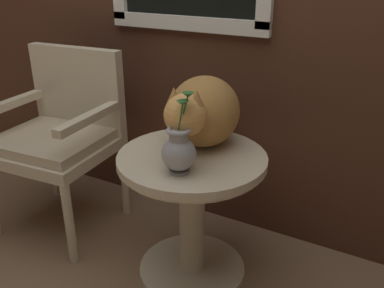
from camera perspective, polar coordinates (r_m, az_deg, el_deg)
The scene contains 5 objects.
ground_plane at distance 2.08m, azimuth -8.29°, elevation -16.87°, with size 6.00×6.00×0.00m, color #7F6047.
wicker_side_table at distance 1.82m, azimuth 0.00°, elevation -6.97°, with size 0.63×0.63×0.60m.
wicker_chair at distance 2.27m, azimuth -17.38°, elevation 1.93°, with size 0.60×0.56×0.94m.
cat at distance 1.76m, azimuth 1.45°, elevation 4.42°, with size 0.34×0.66×0.31m.
pewter_vase_with_ivy at distance 1.55m, azimuth -1.79°, elevation -0.85°, with size 0.13×0.13×0.31m.
Camera 1 is at (1.01, -1.22, 1.34)m, focal length 39.03 mm.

